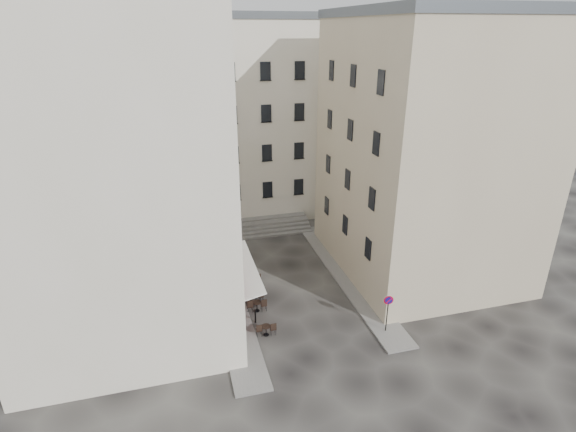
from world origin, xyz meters
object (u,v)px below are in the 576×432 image
object	(u,v)px
bistro_table_b	(257,305)
pedestrian	(258,291)
no_parking_sign	(388,307)
bistro_table_a	(266,329)

from	to	relation	value
bistro_table_b	pedestrian	xyz separation A→B (m)	(0.32, 1.15, 0.36)
no_parking_sign	pedestrian	size ratio (longest dim) A/B	1.59
bistro_table_b	bistro_table_a	bearing A→B (deg)	-89.15
no_parking_sign	bistro_table_b	world-z (taller)	no_parking_sign
bistro_table_a	pedestrian	world-z (taller)	pedestrian
no_parking_sign	pedestrian	xyz separation A→B (m)	(-6.89, 5.41, -1.03)
bistro_table_a	bistro_table_b	size ratio (longest dim) A/B	0.94
no_parking_sign	pedestrian	world-z (taller)	no_parking_sign
bistro_table_b	pedestrian	distance (m)	1.25
pedestrian	bistro_table_b	bearing A→B (deg)	66.71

